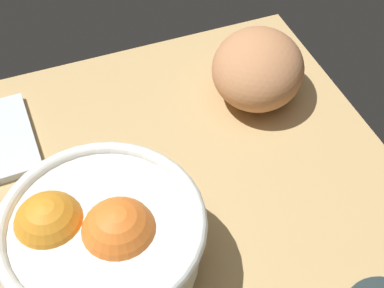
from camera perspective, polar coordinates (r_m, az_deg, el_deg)
ground_plane at (r=70.99cm, az=-3.02°, el=-7.95°), size 65.19×65.06×3.00cm
fruit_bowl at (r=60.91cm, az=-9.45°, el=-9.42°), size 22.42×22.42×11.87cm
bread_loaf at (r=81.28cm, az=6.80°, el=7.75°), size 20.14×19.49×9.75cm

